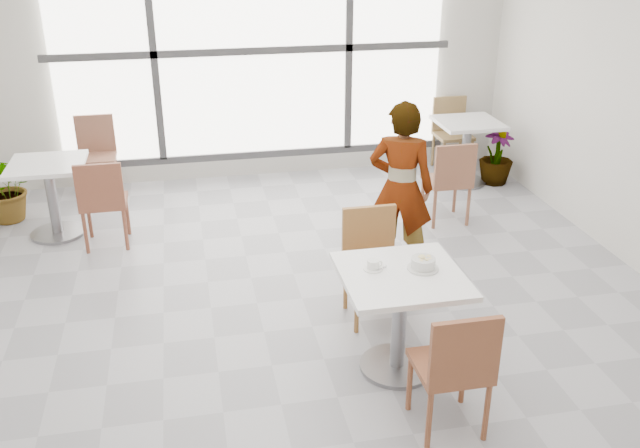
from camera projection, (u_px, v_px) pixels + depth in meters
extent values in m
plane|color=#9E9EA5|center=(312.00, 327.00, 5.35)|extent=(7.00, 7.00, 0.00)
plane|color=silver|center=(253.00, 50.00, 7.86)|extent=(6.00, 0.00, 6.00)
cube|color=white|center=(253.00, 50.00, 7.81)|extent=(4.40, 0.04, 2.40)
cube|color=#3F3F42|center=(254.00, 51.00, 7.78)|extent=(4.60, 0.05, 0.08)
cube|color=#3F3F42|center=(154.00, 55.00, 7.58)|extent=(0.08, 0.05, 2.40)
cube|color=#3F3F42|center=(349.00, 47.00, 7.98)|extent=(0.08, 0.05, 2.40)
cube|color=#3F3F42|center=(258.00, 154.00, 8.28)|extent=(4.60, 0.05, 0.08)
cube|color=white|center=(402.00, 276.00, 4.57)|extent=(0.80, 0.80, 0.04)
cylinder|color=gray|center=(399.00, 324.00, 4.72)|extent=(0.10, 0.10, 0.71)
cylinder|color=gray|center=(397.00, 366.00, 4.86)|extent=(0.52, 0.52, 0.03)
cube|color=brown|center=(450.00, 366.00, 4.16)|extent=(0.42, 0.42, 0.04)
cube|color=brown|center=(465.00, 352.00, 3.89)|extent=(0.42, 0.04, 0.42)
cylinder|color=brown|center=(463.00, 376.00, 4.44)|extent=(0.04, 0.04, 0.41)
cylinder|color=brown|center=(487.00, 412.00, 4.12)|extent=(0.04, 0.04, 0.41)
cylinder|color=brown|center=(410.00, 383.00, 4.38)|extent=(0.04, 0.04, 0.41)
cylinder|color=brown|center=(429.00, 420.00, 4.06)|extent=(0.04, 0.04, 0.41)
cube|color=#A26B37|center=(374.00, 269.00, 5.30)|extent=(0.42, 0.42, 0.04)
cube|color=#A26B37|center=(369.00, 231.00, 5.37)|extent=(0.42, 0.04, 0.42)
cylinder|color=#A26B37|center=(357.00, 309.00, 5.19)|extent=(0.04, 0.04, 0.41)
cylinder|color=#A26B37|center=(346.00, 286.00, 5.52)|extent=(0.04, 0.04, 0.41)
cylinder|color=#A26B37|center=(403.00, 304.00, 5.26)|extent=(0.04, 0.04, 0.41)
cylinder|color=#A26B37|center=(389.00, 281.00, 5.58)|extent=(0.04, 0.04, 0.41)
cylinder|color=silver|center=(423.00, 268.00, 4.61)|extent=(0.21, 0.21, 0.01)
cylinder|color=silver|center=(423.00, 263.00, 4.59)|extent=(0.16, 0.16, 0.07)
torus|color=silver|center=(423.00, 259.00, 4.58)|extent=(0.16, 0.16, 0.01)
cylinder|color=tan|center=(423.00, 263.00, 4.59)|extent=(0.14, 0.14, 0.05)
cylinder|color=#F1E79B|center=(421.00, 256.00, 4.59)|extent=(0.03, 0.03, 0.02)
cylinder|color=beige|center=(429.00, 256.00, 4.60)|extent=(0.03, 0.03, 0.01)
cylinder|color=beige|center=(422.00, 258.00, 4.57)|extent=(0.03, 0.03, 0.02)
cylinder|color=beige|center=(421.00, 261.00, 4.55)|extent=(0.03, 0.03, 0.01)
cylinder|color=#F5DF9E|center=(422.00, 256.00, 4.62)|extent=(0.03, 0.03, 0.02)
cylinder|color=beige|center=(429.00, 259.00, 4.58)|extent=(0.03, 0.03, 0.01)
cylinder|color=beige|center=(423.00, 257.00, 4.59)|extent=(0.03, 0.03, 0.01)
cylinder|color=beige|center=(425.00, 257.00, 4.61)|extent=(0.03, 0.03, 0.02)
cylinder|color=beige|center=(420.00, 257.00, 4.59)|extent=(0.03, 0.03, 0.01)
cylinder|color=beige|center=(423.00, 258.00, 4.58)|extent=(0.03, 0.03, 0.01)
cylinder|color=beige|center=(422.00, 259.00, 4.57)|extent=(0.03, 0.03, 0.02)
cylinder|color=beige|center=(427.00, 260.00, 4.56)|extent=(0.03, 0.03, 0.02)
cylinder|color=beige|center=(424.00, 259.00, 4.58)|extent=(0.03, 0.03, 0.02)
cylinder|color=white|center=(373.00, 269.00, 4.61)|extent=(0.13, 0.13, 0.01)
cylinder|color=white|center=(373.00, 264.00, 4.59)|extent=(0.08, 0.08, 0.06)
torus|color=white|center=(379.00, 264.00, 4.60)|extent=(0.05, 0.01, 0.05)
cylinder|color=black|center=(373.00, 261.00, 4.58)|extent=(0.07, 0.07, 0.00)
cube|color=silver|center=(381.00, 269.00, 4.60)|extent=(0.09, 0.05, 0.00)
sphere|color=silver|center=(385.00, 267.00, 4.61)|extent=(0.02, 0.02, 0.02)
imported|color=black|center=(401.00, 188.00, 5.93)|extent=(0.66, 0.56, 1.53)
cube|color=white|center=(47.00, 165.00, 6.59)|extent=(0.70, 0.70, 0.04)
cylinder|color=gray|center=(53.00, 201.00, 6.74)|extent=(0.10, 0.10, 0.71)
cylinder|color=gray|center=(58.00, 233.00, 6.88)|extent=(0.52, 0.52, 0.03)
cube|color=white|center=(468.00, 123.00, 7.90)|extent=(0.70, 0.70, 0.04)
cylinder|color=slate|center=(465.00, 154.00, 8.06)|extent=(0.10, 0.10, 0.71)
cylinder|color=slate|center=(463.00, 181.00, 8.20)|extent=(0.52, 0.52, 0.03)
cube|color=brown|center=(104.00, 202.00, 6.52)|extent=(0.42, 0.42, 0.04)
cube|color=brown|center=(99.00, 186.00, 6.26)|extent=(0.42, 0.04, 0.42)
cylinder|color=brown|center=(127.00, 215.00, 6.81)|extent=(0.04, 0.04, 0.41)
cylinder|color=brown|center=(126.00, 230.00, 6.49)|extent=(0.04, 0.04, 0.41)
cylinder|color=brown|center=(89.00, 218.00, 6.74)|extent=(0.04, 0.04, 0.41)
cylinder|color=brown|center=(86.00, 233.00, 6.42)|extent=(0.04, 0.04, 0.41)
cube|color=#8D5B46|center=(96.00, 158.00, 7.70)|extent=(0.42, 0.42, 0.04)
cube|color=#8D5B46|center=(95.00, 133.00, 7.77)|extent=(0.42, 0.04, 0.42)
cylinder|color=#8D5B46|center=(81.00, 184.00, 7.60)|extent=(0.04, 0.04, 0.41)
cylinder|color=#8D5B46|center=(84.00, 173.00, 7.92)|extent=(0.04, 0.04, 0.41)
cylinder|color=#8D5B46|center=(115.00, 181.00, 7.66)|extent=(0.04, 0.04, 0.41)
cylinder|color=#8D5B46|center=(117.00, 171.00, 7.98)|extent=(0.04, 0.04, 0.41)
cube|color=#8F5941|center=(447.00, 181.00, 7.04)|extent=(0.42, 0.42, 0.04)
cube|color=#8F5941|center=(455.00, 166.00, 6.77)|extent=(0.42, 0.04, 0.42)
cylinder|color=#8F5941|center=(455.00, 194.00, 7.32)|extent=(0.04, 0.04, 0.41)
cylinder|color=#8F5941|center=(468.00, 207.00, 7.00)|extent=(0.04, 0.04, 0.41)
cylinder|color=#8F5941|center=(422.00, 196.00, 7.26)|extent=(0.04, 0.04, 0.41)
cylinder|color=#8F5941|center=(434.00, 210.00, 6.93)|extent=(0.04, 0.04, 0.41)
cube|color=olive|center=(453.00, 136.00, 8.47)|extent=(0.42, 0.42, 0.04)
cube|color=olive|center=(449.00, 113.00, 8.54)|extent=(0.42, 0.04, 0.42)
cylinder|color=olive|center=(443.00, 159.00, 8.37)|extent=(0.04, 0.04, 0.41)
cylinder|color=olive|center=(433.00, 150.00, 8.69)|extent=(0.04, 0.04, 0.41)
cylinder|color=olive|center=(471.00, 157.00, 8.43)|extent=(0.04, 0.04, 0.41)
cylinder|color=olive|center=(460.00, 148.00, 8.75)|extent=(0.04, 0.04, 0.41)
imported|color=#5B8240|center=(7.00, 187.00, 7.08)|extent=(0.73, 0.66, 0.72)
imported|color=#598E45|center=(497.00, 155.00, 8.06)|extent=(0.51, 0.51, 0.69)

